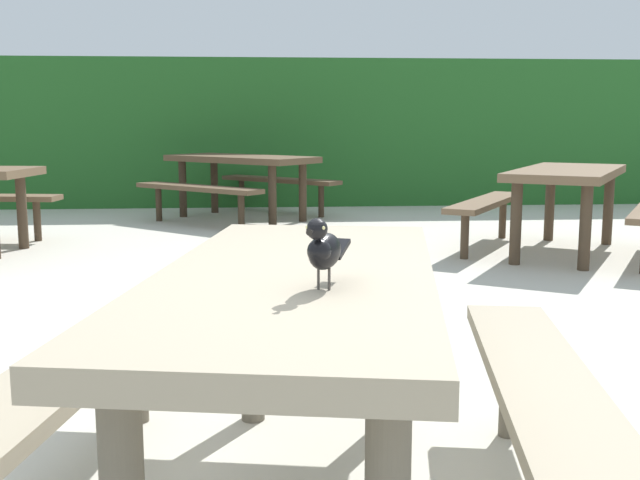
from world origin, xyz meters
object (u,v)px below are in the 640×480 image
object	(u,v)px
picnic_table_mid_left	(567,190)
picnic_table_mid_right	(241,172)
bird_grackle	(323,249)
picnic_table_foreground	(297,332)

from	to	relation	value
picnic_table_mid_left	picnic_table_mid_right	world-z (taller)	same
picnic_table_mid_left	bird_grackle	bearing A→B (deg)	-118.65
picnic_table_foreground	picnic_table_mid_right	size ratio (longest dim) A/B	0.83
picnic_table_foreground	picnic_table_mid_left	xyz separation A→B (m)	(2.53, 4.27, 0.00)
picnic_table_foreground	bird_grackle	distance (m)	0.40
bird_grackle	picnic_table_foreground	bearing A→B (deg)	100.87
picnic_table_foreground	picnic_table_mid_left	world-z (taller)	same
picnic_table_mid_left	picnic_table_mid_right	distance (m)	3.84
picnic_table_foreground	picnic_table_mid_right	distance (m)	6.84
picnic_table_mid_left	picnic_table_mid_right	bearing A→B (deg)	138.02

